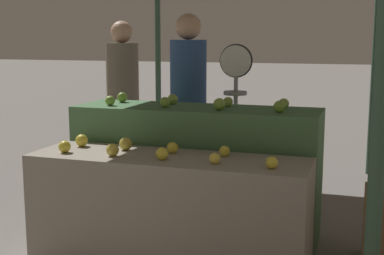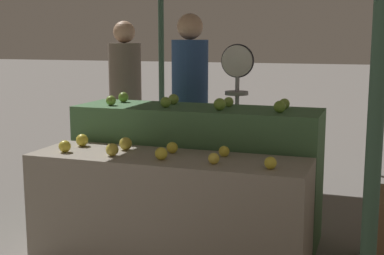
{
  "view_description": "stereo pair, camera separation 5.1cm",
  "coord_description": "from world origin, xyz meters",
  "views": [
    {
      "loc": [
        1.23,
        -3.21,
        1.52
      ],
      "look_at": [
        0.07,
        0.3,
        0.9
      ],
      "focal_mm": 50.0,
      "sensor_mm": 36.0,
      "label": 1
    },
    {
      "loc": [
        1.28,
        -3.19,
        1.52
      ],
      "look_at": [
        0.07,
        0.3,
        0.9
      ],
      "focal_mm": 50.0,
      "sensor_mm": 36.0,
      "label": 2
    }
  ],
  "objects": [
    {
      "name": "apple_front_3",
      "position": [
        0.35,
        -0.11,
        0.79
      ],
      "size": [
        0.07,
        0.07,
        0.07
      ],
      "primitive_type": "sphere",
      "color": "yellow",
      "rests_on": "display_counter_front"
    },
    {
      "name": "display_counter_back",
      "position": [
        0.0,
        0.6,
        0.5
      ],
      "size": [
        1.87,
        0.55,
        1.01
      ],
      "primitive_type": "cube",
      "color": "#4C7A4C",
      "rests_on": "ground_plane"
    },
    {
      "name": "apple_front_5",
      "position": [
        -0.71,
        0.12,
        0.8
      ],
      "size": [
        0.09,
        0.09,
        0.09
      ],
      "primitive_type": "sphere",
      "color": "gold",
      "rests_on": "display_counter_front"
    },
    {
      "name": "apple_back_2",
      "position": [
        0.22,
        0.49,
        1.05
      ],
      "size": [
        0.09,
        0.09,
        0.09
      ],
      "primitive_type": "sphere",
      "color": "#7AA338",
      "rests_on": "display_counter_back"
    },
    {
      "name": "person_customer_left",
      "position": [
        -1.18,
        1.78,
        0.99
      ],
      "size": [
        0.45,
        0.45,
        1.69
      ],
      "rotation": [
        0.0,
        0.0,
        3.64
      ],
      "color": "#2D2D38",
      "rests_on": "ground_plane"
    },
    {
      "name": "apple_front_6",
      "position": [
        -0.35,
        0.1,
        0.8
      ],
      "size": [
        0.09,
        0.09,
        0.09
      ],
      "primitive_type": "sphere",
      "color": "gold",
      "rests_on": "display_counter_front"
    },
    {
      "name": "produce_scale",
      "position": [
        0.15,
        1.22,
        1.07
      ],
      "size": [
        0.29,
        0.2,
        1.47
      ],
      "color": "#99999E",
      "rests_on": "ground_plane"
    },
    {
      "name": "apple_back_5",
      "position": [
        -0.23,
        0.71,
        1.05
      ],
      "size": [
        0.08,
        0.08,
        0.08
      ],
      "primitive_type": "sphere",
      "color": "#8EB247",
      "rests_on": "display_counter_back"
    },
    {
      "name": "apple_back_7",
      "position": [
        0.64,
        0.71,
        1.04
      ],
      "size": [
        0.08,
        0.08,
        0.08
      ],
      "primitive_type": "sphere",
      "color": "#8EB247",
      "rests_on": "display_counter_back"
    },
    {
      "name": "display_counter_front",
      "position": [
        0.0,
        0.0,
        0.38
      ],
      "size": [
        1.87,
        0.55,
        0.75
      ],
      "primitive_type": "cube",
      "color": "gray",
      "rests_on": "ground_plane"
    },
    {
      "name": "apple_back_4",
      "position": [
        -0.67,
        0.71,
        1.05
      ],
      "size": [
        0.08,
        0.08,
        0.08
      ],
      "primitive_type": "sphere",
      "color": "#7AA338",
      "rests_on": "display_counter_back"
    },
    {
      "name": "apple_back_6",
      "position": [
        0.22,
        0.7,
        1.04
      ],
      "size": [
        0.08,
        0.08,
        0.08
      ],
      "primitive_type": "sphere",
      "color": "#8EB247",
      "rests_on": "display_counter_back"
    },
    {
      "name": "apple_front_8",
      "position": [
        0.35,
        0.12,
        0.79
      ],
      "size": [
        0.07,
        0.07,
        0.07
      ],
      "primitive_type": "sphere",
      "color": "gold",
      "rests_on": "display_counter_front"
    },
    {
      "name": "apple_front_4",
      "position": [
        0.71,
        -0.12,
        0.79
      ],
      "size": [
        0.08,
        0.08,
        0.08
      ],
      "primitive_type": "sphere",
      "color": "gold",
      "rests_on": "display_counter_front"
    },
    {
      "name": "apple_front_7",
      "position": [
        -0.01,
        0.1,
        0.79
      ],
      "size": [
        0.08,
        0.08,
        0.08
      ],
      "primitive_type": "sphere",
      "color": "gold",
      "rests_on": "display_counter_front"
    },
    {
      "name": "apple_back_0",
      "position": [
        -0.66,
        0.49,
        1.04
      ],
      "size": [
        0.08,
        0.08,
        0.08
      ],
      "primitive_type": "sphere",
      "color": "#84AD3D",
      "rests_on": "display_counter_back"
    },
    {
      "name": "apple_back_3",
      "position": [
        0.65,
        0.5,
        1.05
      ],
      "size": [
        0.09,
        0.09,
        0.09
      ],
      "primitive_type": "sphere",
      "color": "#7AA338",
      "rests_on": "display_counter_back"
    },
    {
      "name": "apple_front_2",
      "position": [
        -0.0,
        -0.11,
        0.79
      ],
      "size": [
        0.08,
        0.08,
        0.08
      ],
      "primitive_type": "sphere",
      "color": "gold",
      "rests_on": "display_counter_front"
    },
    {
      "name": "apple_back_1",
      "position": [
        -0.21,
        0.5,
        1.05
      ],
      "size": [
        0.08,
        0.08,
        0.08
      ],
      "primitive_type": "sphere",
      "color": "#7AA338",
      "rests_on": "display_counter_back"
    },
    {
      "name": "apple_front_1",
      "position": [
        -0.35,
        -0.1,
        0.79
      ],
      "size": [
        0.09,
        0.09,
        0.09
      ],
      "primitive_type": "sphere",
      "color": "gold",
      "rests_on": "display_counter_front"
    },
    {
      "name": "person_vendor_at_scale",
      "position": [
        -0.3,
        1.29,
        1.02
      ],
      "size": [
        0.33,
        0.33,
        1.73
      ],
      "rotation": [
        0.0,
        0.0,
        3.12
      ],
      "color": "#2D2D38",
      "rests_on": "ground_plane"
    },
    {
      "name": "apple_front_0",
      "position": [
        -0.71,
        -0.11,
        0.79
      ],
      "size": [
        0.08,
        0.08,
        0.08
      ],
      "primitive_type": "sphere",
      "color": "gold",
      "rests_on": "display_counter_front"
    }
  ]
}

